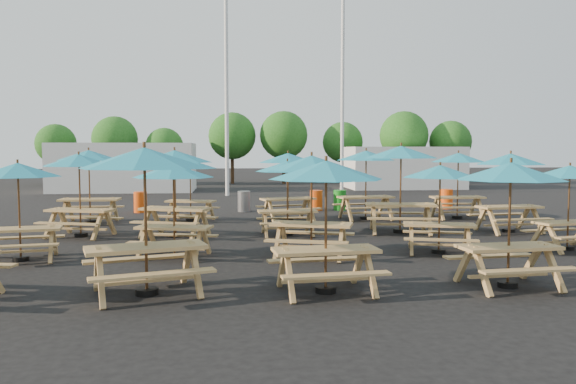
{
  "coord_description": "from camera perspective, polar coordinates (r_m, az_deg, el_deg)",
  "views": [
    {
      "loc": [
        -1.65,
        -15.59,
        2.37
      ],
      "look_at": [
        0.0,
        1.5,
        1.1
      ],
      "focal_mm": 35.0,
      "sensor_mm": 36.0,
      "label": 1
    }
  ],
  "objects": [
    {
      "name": "picnic_unit_12",
      "position": [
        10.34,
        21.68,
        1.23
      ],
      "size": [
        2.04,
        2.04,
        2.19
      ],
      "rotation": [
        0.0,
        0.0,
        0.09
      ],
      "color": "#A6784A",
      "rests_on": "ground"
    },
    {
      "name": "waste_bin_0",
      "position": [
        22.21,
        -14.76,
        -1.0
      ],
      "size": [
        0.5,
        0.5,
        0.8
      ],
      "primitive_type": "cylinder",
      "color": "#ED4B0D",
      "rests_on": "ground"
    },
    {
      "name": "tree_7",
      "position": [
        41.43,
        16.17,
        4.93
      ],
      "size": [
        2.95,
        2.95,
        4.48
      ],
      "color": "#382314",
      "rests_on": "ground"
    },
    {
      "name": "waste_bin_1",
      "position": [
        21.88,
        -4.49,
        -0.95
      ],
      "size": [
        0.5,
        0.5,
        0.8
      ],
      "primitive_type": "cylinder",
      "color": "gray",
      "rests_on": "ground"
    },
    {
      "name": "picnic_unit_3",
      "position": [
        19.35,
        -19.58,
        3.1
      ],
      "size": [
        2.09,
        2.09,
        2.41
      ],
      "rotation": [
        0.0,
        0.0,
        -0.02
      ],
      "color": "#A6784A",
      "rests_on": "ground"
    },
    {
      "name": "picnic_unit_1",
      "position": [
        13.27,
        -25.74,
        1.48
      ],
      "size": [
        2.13,
        2.13,
        2.13
      ],
      "rotation": [
        0.0,
        0.0,
        0.19
      ],
      "color": "#A6784A",
      "rests_on": "ground"
    },
    {
      "name": "waste_bin_2",
      "position": [
        22.27,
        2.89,
        -0.85
      ],
      "size": [
        0.5,
        0.5,
        0.8
      ],
      "primitive_type": "cylinder",
      "color": "#ED4B0D",
      "rests_on": "ground"
    },
    {
      "name": "picnic_unit_4",
      "position": [
        9.39,
        -14.36,
        2.46
      ],
      "size": [
        2.62,
        2.62,
        2.45
      ],
      "rotation": [
        0.0,
        0.0,
        0.31
      ],
      "color": "#A6784A",
      "rests_on": "ground"
    },
    {
      "name": "picnic_unit_15",
      "position": [
        19.42,
        7.94,
        3.26
      ],
      "size": [
        2.3,
        2.3,
        2.39
      ],
      "rotation": [
        0.0,
        0.0,
        0.14
      ],
      "color": "#A6784A",
      "rests_on": "ground"
    },
    {
      "name": "picnic_unit_17",
      "position": [
        14.89,
        26.71,
        1.4
      ],
      "size": [
        2.02,
        2.02,
        2.04
      ],
      "rotation": [
        0.0,
        0.0,
        0.17
      ],
      "color": "#A6784A",
      "rests_on": "ground"
    },
    {
      "name": "ground",
      "position": [
        15.85,
        0.52,
        -4.37
      ],
      "size": [
        120.0,
        120.0,
        0.0
      ],
      "primitive_type": "plane",
      "color": "black",
      "rests_on": "ground"
    },
    {
      "name": "picnic_unit_19",
      "position": [
        20.38,
        16.91,
        2.97
      ],
      "size": [
        2.02,
        2.02,
        2.31
      ],
      "rotation": [
        0.0,
        0.0,
        -0.02
      ],
      "color": "#A6784A",
      "rests_on": "ground"
    },
    {
      "name": "picnic_unit_5",
      "position": [
        12.61,
        -11.56,
        1.54
      ],
      "size": [
        2.17,
        2.17,
        2.09
      ],
      "rotation": [
        0.0,
        0.0,
        -0.25
      ],
      "color": "#A6784A",
      "rests_on": "ground"
    },
    {
      "name": "picnic_unit_14",
      "position": [
        16.41,
        11.41,
        3.46
      ],
      "size": [
        2.51,
        2.51,
        2.53
      ],
      "rotation": [
        0.0,
        0.0,
        -0.18
      ],
      "color": "#A6784A",
      "rests_on": "ground"
    },
    {
      "name": "waste_bin_4",
      "position": [
        23.79,
        15.81,
        -0.68
      ],
      "size": [
        0.5,
        0.5,
        0.8
      ],
      "primitive_type": "cylinder",
      "color": "#ED4B0D",
      "rests_on": "ground"
    },
    {
      "name": "waste_bin_3",
      "position": [
        22.44,
        5.28,
        -0.82
      ],
      "size": [
        0.5,
        0.5,
        0.8
      ],
      "primitive_type": "cylinder",
      "color": "#18851C",
      "rests_on": "ground"
    },
    {
      "name": "picnic_unit_11",
      "position": [
        18.86,
        0.0,
        3.05
      ],
      "size": [
        2.42,
        2.42,
        2.31
      ],
      "rotation": [
        0.0,
        0.0,
        0.27
      ],
      "color": "#A6784A",
      "rests_on": "ground"
    },
    {
      "name": "tree_6",
      "position": [
        40.29,
        11.69,
        5.65
      ],
      "size": [
        3.38,
        3.38,
        5.13
      ],
      "color": "#382314",
      "rests_on": "ground"
    },
    {
      "name": "picnic_unit_10",
      "position": [
        15.62,
        -0.06,
        2.15
      ],
      "size": [
        1.86,
        1.86,
        2.1
      ],
      "rotation": [
        0.0,
        0.0,
        0.04
      ],
      "color": "#A6784A",
      "rests_on": "ground"
    },
    {
      "name": "mast_0",
      "position": [
        29.81,
        -6.27,
        11.2
      ],
      "size": [
        0.2,
        0.2,
        12.0
      ],
      "primitive_type": "cylinder",
      "color": "silver",
      "rests_on": "ground"
    },
    {
      "name": "tree_0",
      "position": [
        42.68,
        -22.51,
        4.53
      ],
      "size": [
        2.8,
        2.8,
        4.24
      ],
      "color": "#382314",
      "rests_on": "ground"
    },
    {
      "name": "tree_2",
      "position": [
        39.53,
        -12.45,
        4.5
      ],
      "size": [
        2.59,
        2.59,
        3.93
      ],
      "color": "#382314",
      "rests_on": "ground"
    },
    {
      "name": "event_tent_0",
      "position": [
        34.2,
        -16.23,
        2.44
      ],
      "size": [
        8.0,
        4.0,
        2.8
      ],
      "primitive_type": "cube",
      "color": "silver",
      "rests_on": "ground"
    },
    {
      "name": "picnic_unit_13",
      "position": [
        13.32,
        15.2,
        1.5
      ],
      "size": [
        2.18,
        2.18,
        2.06
      ],
      "rotation": [
        0.0,
        0.0,
        -0.28
      ],
      "color": "#A6784A",
      "rests_on": "ground"
    },
    {
      "name": "picnic_unit_18",
      "position": [
        17.39,
        21.67,
        2.66
      ],
      "size": [
        2.18,
        2.18,
        2.31
      ],
      "rotation": [
        0.0,
        0.0,
        0.11
      ],
      "color": "#A6784A",
      "rests_on": "ground"
    },
    {
      "name": "tree_4",
      "position": [
        40.02,
        -0.43,
        5.79
      ],
      "size": [
        3.41,
        3.41,
        5.17
      ],
      "color": "#382314",
      "rests_on": "ground"
    },
    {
      "name": "picnic_unit_8",
      "position": [
        9.26,
        3.89,
        1.4
      ],
      "size": [
        2.1,
        2.1,
        2.23
      ],
      "rotation": [
        0.0,
        0.0,
        0.11
      ],
      "color": "#A6784A",
      "rests_on": "ground"
    },
    {
      "name": "event_tent_1",
      "position": [
        36.21,
        11.6,
        2.45
      ],
      "size": [
        7.0,
        4.0,
        2.6
      ],
      "primitive_type": "cube",
      "color": "silver",
      "rests_on": "ground"
    },
    {
      "name": "mast_1",
      "position": [
        32.39,
        5.56,
        10.65
      ],
      "size": [
        0.2,
        0.2,
        12.0
      ],
      "primitive_type": "cylinder",
      "color": "silver",
      "rests_on": "ground"
    },
    {
      "name": "picnic_unit_2",
      "position": [
        16.36,
        -20.46,
        2.55
      ],
      "size": [
        2.42,
        2.42,
        2.29
      ],
      "rotation": [
        0.0,
        0.0,
        -0.28
      ],
      "color": "#A6784A",
      "rests_on": "ground"
    },
    {
      "name": "tree_1",
      "position": [
        40.32,
        -17.17,
        5.16
      ],
      "size": [
        3.11,
        3.11,
        4.72
      ],
      "color": "#382314",
      "rests_on": "ground"
    },
    {
      "name": "tree_5",
      "position": [
        41.03,
        5.57,
        5.05
      ],
      "size": [
        2.94,
        2.94,
        4.45
      ],
      "color": "#382314",
      "rests_on": "ground"
    },
    {
      "name": "picnic_unit_6",
      "position": [
        15.63,
        -11.44,
        3.03
      ],
      "size": [
        2.61,
        2.61,
        2.4
      ],
      "rotation": [
        0.0,
        0.0,
        -0.33
      ],
      "color": "#A6784A",
      "rests_on": "ground"
    },
    {
      "name": "picnic_unit_9",
      "position": [
        12.4,
        2.41,
        2.35
      ],
      "size": [
        2.45,
        2.45,
        2.28
      ],
      "rotation": [
        0.0,
        0.0,
        -0.31
      ],
      "color": "#A6784A",
      "rests_on": "ground"
    },
    {
      "name": "tree_3",
      "position": [
        40.32,
        -5.69,
        5.68
      ],
      "size": [
        3.36,
        3.36,
        5.09
      ],
      "color": "#382314",
      "rests_on": "ground"
    },
    {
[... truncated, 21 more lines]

